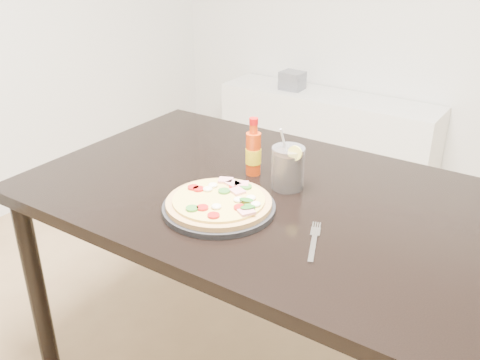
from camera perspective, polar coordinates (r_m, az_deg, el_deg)
The scene contains 8 objects.
dining_table at distance 1.63m, azimuth 2.34°, elevation -3.64°, with size 1.40×0.90×0.75m.
plate at distance 1.48m, azimuth -2.26°, elevation -2.97°, with size 0.31×0.31×0.02m, color black.
pizza at distance 1.47m, azimuth -2.17°, elevation -2.29°, with size 0.29×0.29×0.03m.
hot_sauce_bottle at distance 1.66m, azimuth 1.44°, elevation 2.97°, with size 0.05×0.05×0.19m.
cola_cup at distance 1.59m, azimuth 5.12°, elevation 1.21°, with size 0.10×0.10×0.19m.
fork at distance 1.35m, azimuth 7.90°, elevation -6.36°, with size 0.09×0.18×0.00m.
media_console at distance 3.49m, azimuth 9.15°, elevation 5.03°, with size 1.40×0.34×0.50m, color white.
cd_stack at distance 3.49m, azimuth 5.60°, elevation 10.51°, with size 0.14×0.12×0.11m.
Camera 1 is at (0.53, -0.92, 1.47)m, focal length 40.00 mm.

